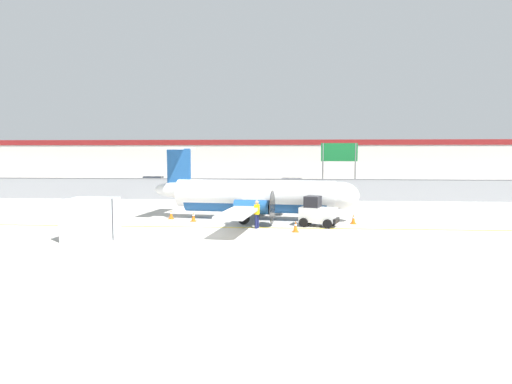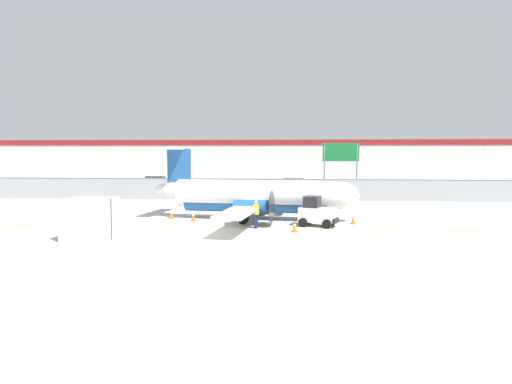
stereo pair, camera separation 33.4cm
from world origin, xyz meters
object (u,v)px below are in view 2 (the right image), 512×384
Objects in this scene: traffic_cone_far_right at (171,214)px; traffic_cone_near_right at (193,217)px; parked_car_1 at (209,186)px; parked_car_2 at (293,185)px; traffic_cone_far_left at (353,219)px; parked_car_3 at (387,188)px; cargo_container at (90,219)px; traffic_cone_near_left at (295,227)px; parked_car_0 at (155,183)px; baggage_tug at (317,213)px; ground_crew_worker at (256,213)px; commuter_airplane at (258,196)px; highway_sign at (341,157)px.

traffic_cone_near_right is at bearing -29.89° from traffic_cone_far_right.
traffic_cone_far_right is at bearing 97.49° from parked_car_1.
traffic_cone_near_right is 23.08m from parked_car_2.
traffic_cone_far_left is 20.26m from parked_car_3.
traffic_cone_near_left is (10.72, 3.19, -0.79)m from cargo_container.
parked_car_0 reaches higher than traffic_cone_near_left.
baggage_tug is 0.60× the size of parked_car_0.
traffic_cone_far_left is at bearing 76.68° from parked_car_3.
baggage_tug is 1.51× the size of ground_crew_worker.
baggage_tug is 3.83m from ground_crew_worker.
ground_crew_worker is at bearing 153.99° from traffic_cone_near_left.
ground_crew_worker is at bearing 115.32° from parked_car_0.
cargo_container reaches higher than ground_crew_worker.
traffic_cone_near_left is at bearing -55.90° from commuter_airplane.
parked_car_1 is at bearing 116.95° from commuter_airplane.
traffic_cone_near_right is (-6.72, 3.57, 0.00)m from traffic_cone_near_left.
parked_car_3 is (19.07, -0.98, 0.00)m from parked_car_1.
cargo_container is at bearing -120.69° from traffic_cone_near_right.
parked_car_2 is (9.22, 2.10, 0.00)m from parked_car_1.
commuter_airplane is 3.68m from ground_crew_worker.
baggage_tug is 18.22m from highway_sign.
commuter_airplane is at bearing 1.53° from traffic_cone_far_right.
parked_car_3 reaches higher than traffic_cone_near_right.
parked_car_2 is (6.59, 22.11, 0.58)m from traffic_cone_near_right.
parked_car_0 is (-8.43, 23.64, 0.58)m from traffic_cone_far_right.
highway_sign is (13.95, -3.81, 3.24)m from parked_car_1.
parked_car_0 is (-10.20, 24.66, 0.58)m from traffic_cone_near_right.
baggage_tug is at bearing 122.04° from parked_car_0.
commuter_airplane reaches higher than traffic_cone_near_left.
cargo_container is at bearing -123.75° from highway_sign.
parked_car_0 is 23.36m from highway_sign.
parked_car_3 is (18.22, 18.00, 0.58)m from traffic_cone_far_right.
ground_crew_worker is 7.10m from traffic_cone_far_right.
traffic_cone_near_right is at bearing 109.48° from parked_car_0.
parked_car_0 is (-14.47, 23.48, -0.71)m from commuter_airplane.
traffic_cone_near_left is (-1.37, -2.14, -0.54)m from baggage_tug.
ground_crew_worker is at bearing 31.82° from cargo_container.
traffic_cone_far_left is 0.12× the size of highway_sign.
parked_car_3 reaches higher than traffic_cone_far_left.
baggage_tug reaches higher than traffic_cone_far_left.
traffic_cone_far_left is (2.38, 1.10, -0.54)m from baggage_tug.
traffic_cone_near_right is 26.69m from parked_car_0.
cargo_container is 0.59× the size of parked_car_2.
traffic_cone_near_left and traffic_cone_near_right have the same top height.
traffic_cone_near_left is 4.96m from traffic_cone_far_left.
cargo_container reaches higher than traffic_cone_far_right.
parked_car_0 is 1.00× the size of parked_car_3.
parked_car_1 reaches higher than traffic_cone_far_right.
parked_car_1 is at bearing 97.47° from traffic_cone_near_right.
traffic_cone_far_left is 32.43m from parked_car_0.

